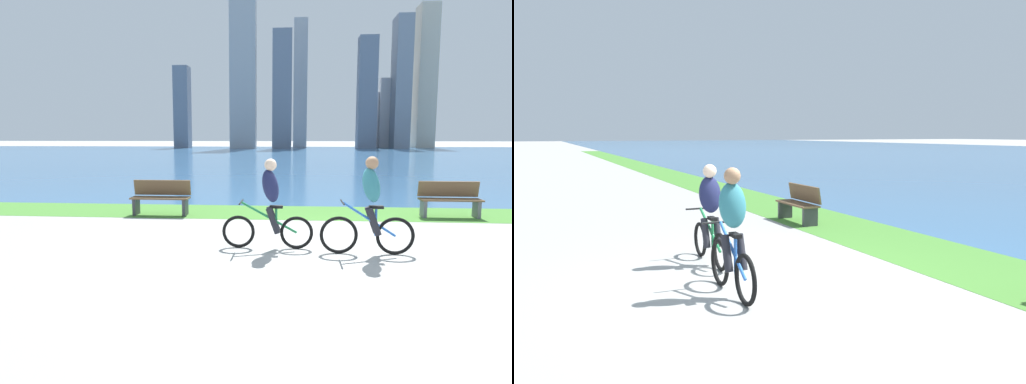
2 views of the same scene
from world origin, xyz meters
TOP-DOWN VIEW (x-y plane):
  - ground_plane at (0.00, 0.00)m, footprint 300.00×300.00m
  - grass_strip_bayside at (0.00, 3.13)m, footprint 120.00×2.16m
  - cyclist_lead at (-1.30, -0.68)m, footprint 1.66×0.52m
  - cyclist_trailing at (0.44, -0.94)m, footprint 1.63×0.52m
  - bench_far_along_path at (-4.29, 2.54)m, footprint 1.50×0.47m

SIDE VIEW (x-z plane):
  - ground_plane at x=0.00m, z-range 0.00..0.00m
  - grass_strip_bayside at x=0.00m, z-range 0.00..0.01m
  - bench_far_along_path at x=-4.29m, z-range 0.00..0.90m
  - cyclist_lead at x=-1.30m, z-range 0.01..1.65m
  - cyclist_trailing at x=0.44m, z-range -0.01..1.69m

